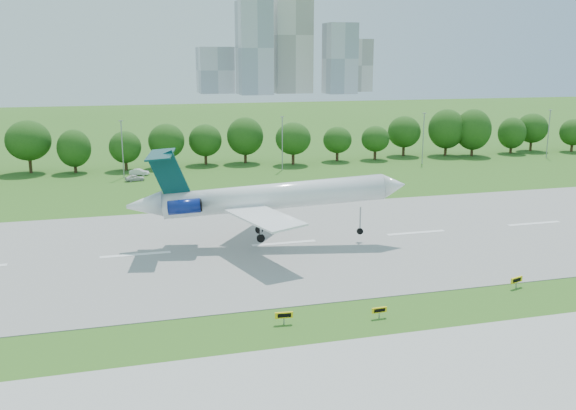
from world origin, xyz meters
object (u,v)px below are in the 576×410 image
object	(u,v)px
airliner	(260,197)
taxi_sign_left	(284,315)
service_vehicle_a	(139,172)
service_vehicle_b	(135,178)

from	to	relation	value
airliner	taxi_sign_left	size ratio (longest dim) A/B	21.49
airliner	service_vehicle_a	size ratio (longest dim) A/B	9.17
airliner	taxi_sign_left	bearing A→B (deg)	-88.45
taxi_sign_left	service_vehicle_b	distance (m)	79.64
service_vehicle_a	service_vehicle_b	xyz separation A→B (m)	(-1.24, -6.71, -0.01)
airliner	taxi_sign_left	xyz separation A→B (m)	(-3.92, -26.74, -5.87)
service_vehicle_a	service_vehicle_b	distance (m)	6.82
taxi_sign_left	service_vehicle_b	xyz separation A→B (m)	(-10.80, 78.91, -0.24)
taxi_sign_left	service_vehicle_a	distance (m)	86.15
airliner	service_vehicle_a	xyz separation A→B (m)	(-13.48, 58.88, -6.09)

